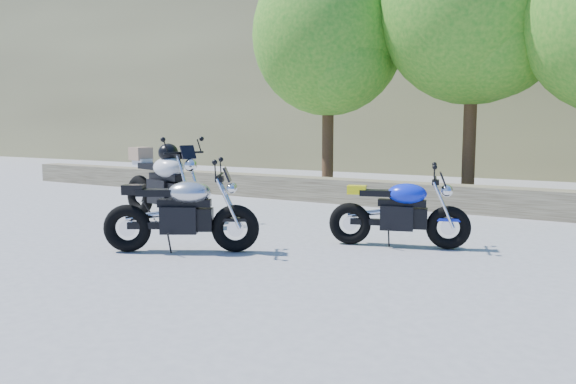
% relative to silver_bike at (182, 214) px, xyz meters
% --- Properties ---
extents(ground, '(90.00, 90.00, 0.00)m').
position_rel_silver_bike_xyz_m(ground, '(0.87, -0.20, -0.48)').
color(ground, gray).
rests_on(ground, ground).
extents(stone_wall, '(22.00, 0.55, 0.50)m').
position_rel_silver_bike_xyz_m(stone_wall, '(0.87, 5.30, -0.23)').
color(stone_wall, brown).
rests_on(stone_wall, ground).
extents(tree_decid_left, '(3.67, 3.67, 5.62)m').
position_rel_silver_bike_xyz_m(tree_decid_left, '(-1.53, 6.94, 3.15)').
color(tree_decid_left, '#382314').
rests_on(tree_decid_left, ground).
extents(tree_decid_mid, '(4.08, 4.08, 6.24)m').
position_rel_silver_bike_xyz_m(tree_decid_mid, '(1.77, 7.34, 3.56)').
color(tree_decid_mid, '#382314').
rests_on(tree_decid_mid, ground).
extents(silver_bike, '(1.76, 1.16, 0.99)m').
position_rel_silver_bike_xyz_m(silver_bike, '(0.00, 0.00, 0.00)').
color(silver_bike, black).
rests_on(silver_bike, ground).
extents(white_bike, '(2.33, 0.87, 1.31)m').
position_rel_silver_bike_xyz_m(white_bike, '(-1.91, 1.66, 0.16)').
color(white_bike, black).
rests_on(white_bike, ground).
extents(blue_bike, '(1.80, 0.77, 0.93)m').
position_rel_silver_bike_xyz_m(blue_bike, '(2.21, 1.74, -0.03)').
color(blue_bike, black).
rests_on(blue_bike, ground).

